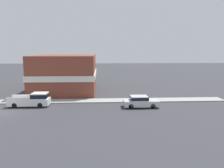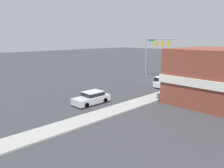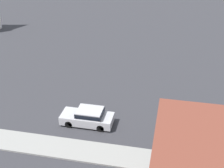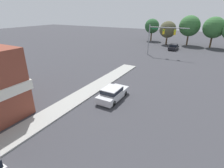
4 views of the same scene
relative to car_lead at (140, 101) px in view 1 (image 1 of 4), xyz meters
The scene contains 5 objects.
ground_plane 17.11m from the car_lead, 83.14° to the right, with size 200.00×200.00×0.00m, color #38383D.
sidewalk_curb 17.37m from the car_lead, 102.17° to the right, with size 2.40×60.00×0.14m.
car_lead is the anchor object (origin of this frame).
pickup_truck_parked 14.20m from the car_lead, 95.12° to the right, with size 1.98×5.23×1.78m.
corner_brick_building 16.89m from the car_lead, 137.16° to the right, with size 14.10×10.66×6.48m.
Camera 1 is at (25.46, 11.81, 7.35)m, focal length 35.00 mm.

